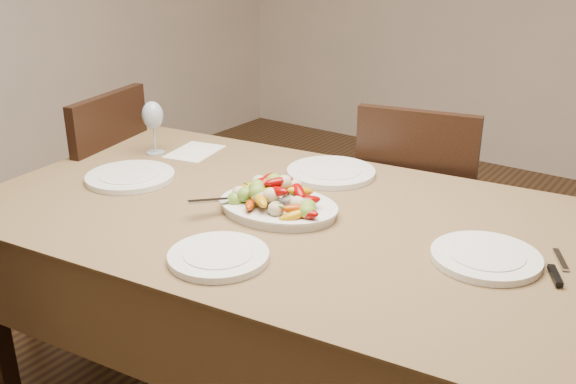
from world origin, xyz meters
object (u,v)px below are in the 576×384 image
(chair_left, at_px, (80,205))
(plate_near, at_px, (219,257))
(plate_right, at_px, (486,258))
(plate_left, at_px, (130,177))
(plate_far, at_px, (331,173))
(serving_platter, at_px, (278,209))
(chair_far, at_px, (421,218))
(dining_table, at_px, (288,324))
(wine_glass, at_px, (153,126))

(chair_left, xyz_separation_m, plate_near, (1.14, -0.42, 0.29))
(plate_near, bearing_deg, plate_right, 35.33)
(plate_left, relative_size, plate_right, 1.07)
(chair_left, xyz_separation_m, plate_far, (1.04, 0.25, 0.29))
(plate_left, distance_m, plate_near, 0.65)
(serving_platter, relative_size, plate_near, 1.38)
(chair_far, xyz_separation_m, plate_near, (-0.05, -1.11, 0.29))
(dining_table, height_order, plate_near, plate_near)
(serving_platter, height_order, plate_right, serving_platter)
(plate_right, height_order, wine_glass, wine_glass)
(plate_right, height_order, plate_near, same)
(chair_far, relative_size, plate_left, 3.34)
(serving_platter, bearing_deg, chair_left, 174.62)
(chair_far, xyz_separation_m, chair_left, (-1.18, -0.69, 0.00))
(serving_platter, relative_size, plate_left, 1.20)
(chair_far, bearing_deg, serving_platter, 70.59)
(plate_near, bearing_deg, chair_left, 159.74)
(dining_table, relative_size, plate_near, 7.40)
(plate_left, height_order, plate_near, same)
(plate_left, bearing_deg, plate_far, 39.40)
(dining_table, height_order, plate_far, plate_far)
(dining_table, distance_m, serving_platter, 0.39)
(plate_left, xyz_separation_m, plate_far, (0.51, 0.42, 0.00))
(dining_table, distance_m, chair_far, 0.79)
(chair_left, bearing_deg, serving_platter, 71.42)
(chair_far, xyz_separation_m, plate_right, (0.49, -0.73, 0.29))
(chair_left, height_order, plate_near, chair_left)
(plate_left, relative_size, plate_far, 0.97)
(chair_left, relative_size, plate_right, 3.57)
(chair_left, relative_size, plate_left, 3.34)
(dining_table, relative_size, plate_right, 6.92)
(plate_right, xyz_separation_m, plate_far, (-0.63, 0.29, 0.00))
(chair_left, relative_size, plate_near, 3.82)
(chair_left, height_order, wine_glass, wine_glass)
(chair_far, bearing_deg, chair_left, 18.00)
(dining_table, relative_size, plate_left, 6.46)
(wine_glass, bearing_deg, chair_left, -170.87)
(chair_far, bearing_deg, dining_table, 71.93)
(chair_far, bearing_deg, plate_right, 111.27)
(dining_table, relative_size, chair_left, 1.94)
(dining_table, xyz_separation_m, wine_glass, (-0.70, 0.15, 0.48))
(wine_glass, bearing_deg, plate_right, -4.85)
(plate_far, bearing_deg, serving_platter, -83.19)
(plate_far, height_order, wine_glass, wine_glass)
(dining_table, height_order, chair_left, chair_left)
(plate_left, xyz_separation_m, wine_glass, (-0.13, 0.24, 0.09))
(chair_far, xyz_separation_m, plate_left, (-0.65, -0.86, 0.29))
(dining_table, distance_m, chair_left, 1.11)
(plate_right, relative_size, plate_near, 1.07)
(chair_far, height_order, serving_platter, chair_far)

